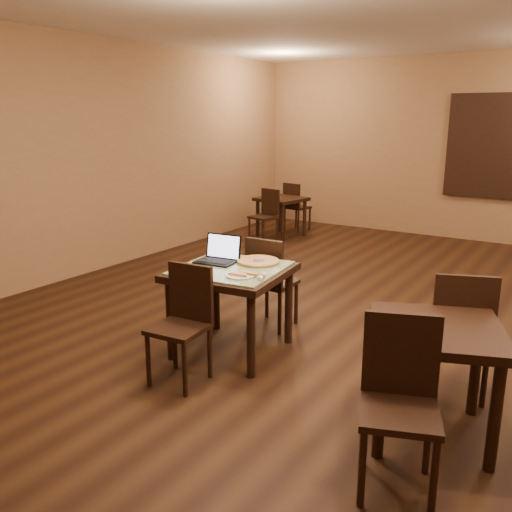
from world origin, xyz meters
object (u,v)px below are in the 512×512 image
Objects in this scene: other_table_c_chair_near at (400,392)px; other_table_b_chair_far at (295,204)px; pizza_pan at (258,263)px; other_table_c_chair_far at (460,328)px; other_table_c at (435,345)px; other_table_b at (281,204)px; laptop at (219,255)px; chair_main_far at (269,278)px; other_table_b_chair_near at (266,212)px; chair_main_near at (184,316)px; tiled_table at (231,279)px.

other_table_b_chair_far is at bearing 103.03° from other_table_c_chair_near.
other_table_c_chair_far reaches higher than pizza_pan.
other_table_c_chair_near reaches higher than other_table_b_chair_far.
other_table_b_chair_far is 0.84× the size of other_table_c.
pizza_pan is at bearing -51.05° from other_table_b.
other_table_b_chair_far is at bearing -70.50° from other_table_c_chair_far.
other_table_b_chair_far is at bearing 115.20° from pizza_pan.
laptop reaches higher than other_table_c.
chair_main_far reaches higher than other_table_b_chair_near.
chair_main_far is 2.08m from other_table_c.
chair_main_far is 0.94× the size of other_table_c_chair_far.
other_table_c is at bearing -19.85° from laptop.
pizza_pan is (0.32, 0.14, -0.06)m from laptop.
chair_main_near is 5.34m from other_table_b.
other_table_b_chair_far is 0.89× the size of other_table_c_chair_near.
other_table_c_chair_near is at bearing -14.89° from chair_main_near.
other_table_c_chair_far is (0.06, 1.14, 0.00)m from other_table_c_chair_near.
other_table_b_chair_far is (-2.04, 4.83, -0.17)m from tiled_table.
other_table_b is 0.86× the size of other_table_c_chair_near.
other_table_c is 1.06× the size of other_table_c_chair_far.
other_table_c_chair_far is at bearing 66.40° from other_table_c_chair_near.
other_table_c is (3.84, -4.19, 0.14)m from other_table_b_chair_near.
pizza_pan is at bearing -21.87° from other_table_c_chair_far.
chair_main_far is (0.01, 1.24, -0.00)m from chair_main_near.
chair_main_near is 0.94× the size of other_table_c_chair_far.
other_table_b_chair_near is 5.68m from other_table_c.
laptop is at bearing -55.37° from other_table_b.
chair_main_far is 1.08× the size of other_table_b.
laptop is at bearing -52.77° from other_table_b_chair_near.
tiled_table is 4.78m from other_table_b.
other_table_b_chair_far is at bearing 104.59° from laptop.
other_table_c is (3.87, -5.20, 0.14)m from other_table_b_chair_far.
tiled_table is 0.28m from laptop.
chair_main_far is 0.94× the size of other_table_c_chair_near.
other_table_c is at bearing 2.96° from chair_main_near.
other_table_b_chair_far is (-1.84, 4.73, -0.34)m from laptop.
tiled_table reaches higher than other_table_b.
other_table_b_chair_near and other_table_b_chair_far have the same top height.
other_table_b is (-1.83, 4.22, -0.27)m from laptop.
tiled_table is 0.29m from pizza_pan.
tiled_table is at bearing -53.66° from other_table_b.
chair_main_near is 2.48× the size of laptop.
other_table_c is at bearing 150.18° from chair_main_far.
other_table_b_chair_far is at bearing -65.47° from chair_main_far.
pizza_pan is 0.39× the size of other_table_c_chair_far.
laptop is 0.43× the size of other_table_b_chair_near.
other_table_c_chair_near is at bearing 134.87° from other_table_b_chair_far.
tiled_table is 1.18× the size of other_table_b_chair_near.
laptop is 2.08m from other_table_c_chair_far.
other_table_c_chair_near reaches higher than chair_main_near.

